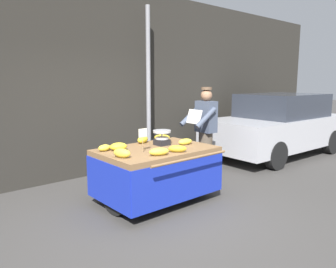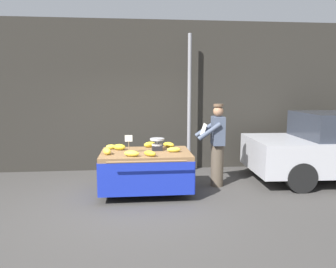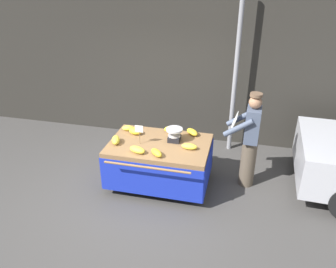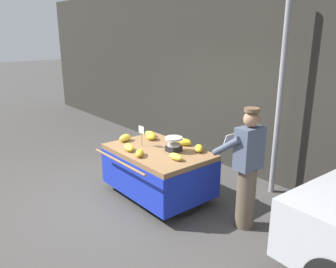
{
  "view_description": "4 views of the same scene",
  "coord_description": "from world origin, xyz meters",
  "views": [
    {
      "loc": [
        -2.7,
        -3.17,
        1.83
      ],
      "look_at": [
        0.5,
        0.54,
        1.03
      ],
      "focal_mm": 34.87,
      "sensor_mm": 36.0,
      "label": 1
    },
    {
      "loc": [
        0.12,
        -5.38,
        2.03
      ],
      "look_at": [
        0.71,
        0.63,
        1.16
      ],
      "focal_mm": 33.96,
      "sensor_mm": 36.0,
      "label": 2
    },
    {
      "loc": [
        1.59,
        -4.24,
        3.53
      ],
      "look_at": [
        0.42,
        0.61,
        1.0
      ],
      "focal_mm": 35.9,
      "sensor_mm": 36.0,
      "label": 3
    },
    {
      "loc": [
        4.37,
        -2.62,
        2.64
      ],
      "look_at": [
        0.64,
        0.47,
        1.2
      ],
      "focal_mm": 36.37,
      "sensor_mm": 36.0,
      "label": 4
    }
  ],
  "objects": [
    {
      "name": "ground_plane",
      "position": [
        0.0,
        0.0,
        0.0
      ],
      "size": [
        60.0,
        60.0,
        0.0
      ],
      "primitive_type": "plane",
      "color": "#423F3D"
    },
    {
      "name": "back_wall",
      "position": [
        0.0,
        2.61,
        1.83
      ],
      "size": [
        16.0,
        0.24,
        3.66
      ],
      "primitive_type": "cube",
      "color": "#2D2B26",
      "rests_on": "ground"
    },
    {
      "name": "street_pole",
      "position": [
        1.38,
        2.18,
        1.65
      ],
      "size": [
        0.09,
        0.09,
        3.3
      ],
      "primitive_type": "cylinder",
      "color": "gray",
      "rests_on": "ground"
    },
    {
      "name": "banana_cart",
      "position": [
        0.28,
        0.56,
        0.62
      ],
      "size": [
        1.71,
        1.34,
        0.83
      ],
      "color": "olive",
      "rests_on": "ground"
    },
    {
      "name": "weighing_scale",
      "position": [
        0.51,
        0.7,
        0.95
      ],
      "size": [
        0.28,
        0.28,
        0.24
      ],
      "color": "black",
      "rests_on": "banana_cart"
    },
    {
      "name": "price_sign",
      "position": [
        -0.04,
        0.46,
        1.08
      ],
      "size": [
        0.14,
        0.01,
        0.34
      ],
      "color": "#997A51",
      "rests_on": "banana_cart"
    },
    {
      "name": "banana_bunch_0",
      "position": [
        -0.43,
        0.39,
        0.89
      ],
      "size": [
        0.21,
        0.29,
        0.12
      ],
      "primitive_type": "ellipsoid",
      "rotation": [
        0.0,
        0.0,
        0.32
      ],
      "color": "yellow",
      "rests_on": "banana_cart"
    },
    {
      "name": "banana_bunch_1",
      "position": [
        -0.23,
        0.8,
        0.89
      ],
      "size": [
        0.29,
        0.25,
        0.12
      ],
      "primitive_type": "ellipsoid",
      "rotation": [
        0.0,
        0.0,
        1.19
      ],
      "color": "yellow",
      "rests_on": "banana_cart"
    },
    {
      "name": "banana_bunch_2",
      "position": [
        0.76,
        1.0,
        0.88
      ],
      "size": [
        0.28,
        0.28,
        0.1
      ],
      "primitive_type": "ellipsoid",
      "rotation": [
        0.0,
        0.0,
        0.8
      ],
      "color": "gold",
      "rests_on": "banana_cart"
    },
    {
      "name": "banana_bunch_3",
      "position": [
        0.34,
        0.16,
        0.88
      ],
      "size": [
        0.27,
        0.26,
        0.1
      ],
      "primitive_type": "ellipsoid",
      "rotation": [
        0.0,
        0.0,
        0.81
      ],
      "color": "gold",
      "rests_on": "banana_cart"
    },
    {
      "name": "banana_bunch_4",
      "position": [
        -0.4,
        0.9,
        0.88
      ],
      "size": [
        0.23,
        0.17,
        0.09
      ],
      "primitive_type": "ellipsoid",
      "rotation": [
        0.0,
        0.0,
        1.8
      ],
      "color": "yellow",
      "rests_on": "banana_cart"
    },
    {
      "name": "banana_bunch_5",
      "position": [
        0.38,
        1.03,
        0.89
      ],
      "size": [
        0.3,
        0.24,
        0.11
      ],
      "primitive_type": "ellipsoid",
      "rotation": [
        0.0,
        0.0,
        2.03
      ],
      "color": "yellow",
      "rests_on": "banana_cart"
    },
    {
      "name": "banana_bunch_6",
      "position": [
        0.02,
        0.17,
        0.88
      ],
      "size": [
        0.31,
        0.23,
        0.1
      ],
      "primitive_type": "ellipsoid",
      "rotation": [
        0.0,
        0.0,
        1.22
      ],
      "color": "yellow",
      "rests_on": "banana_cart"
    },
    {
      "name": "banana_bunch_7",
      "position": [
        0.81,
        0.48,
        0.88
      ],
      "size": [
        0.26,
        0.13,
        0.1
      ],
      "primitive_type": "ellipsoid",
      "rotation": [
        0.0,
        0.0,
        1.54
      ],
      "color": "yellow",
      "rests_on": "banana_cart"
    },
    {
      "name": "vendor_person",
      "position": [
        1.75,
        0.94,
        0.87
      ],
      "size": [
        0.59,
        0.53,
        1.71
      ],
      "color": "brown",
      "rests_on": "ground"
    },
    {
      "name": "parked_car",
      "position": [
        4.58,
        1.09,
        0.75
      ],
      "size": [
        3.96,
        1.86,
        1.51
      ],
      "color": "#BCBCC1",
      "rests_on": "ground"
    }
  ]
}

